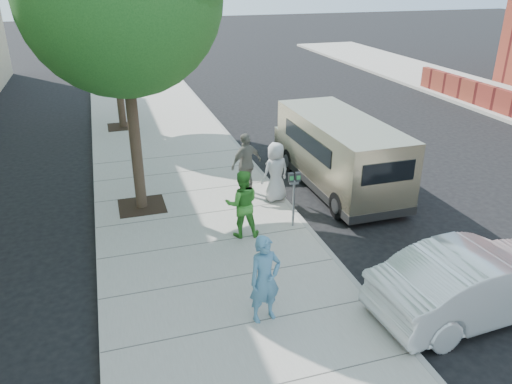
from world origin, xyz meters
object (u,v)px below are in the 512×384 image
person_gray_shirt (276,172)px  person_striped_polo (246,164)px  van (338,151)px  sedan (480,281)px  person_green_shirt (242,204)px  parking_meter (294,188)px  person_officer (265,279)px

person_gray_shirt → person_striped_polo: 0.92m
van → sedan: 6.15m
van → person_green_shirt: van is taller
parking_meter → person_green_shirt: bearing=-172.3°
parking_meter → person_gray_shirt: size_ratio=0.86×
person_officer → person_green_shirt: (0.46, 3.06, -0.01)m
person_gray_shirt → van: bearing=-178.5°
van → person_officer: van is taller
person_gray_shirt → person_striped_polo: person_striped_polo is taller
van → sedan: size_ratio=1.35×
van → person_officer: (-3.94, -5.32, -0.12)m
parking_meter → person_striped_polo: bearing=107.3°
person_green_shirt → person_gray_shirt: (1.38, 1.62, -0.00)m
person_green_shirt → person_striped_polo: bearing=-98.0°
van → person_striped_polo: 2.72m
sedan → person_gray_shirt: person_gray_shirt is taller
van → person_officer: 6.62m
van → person_gray_shirt: 2.21m
sedan → person_gray_shirt: 5.86m
sedan → person_green_shirt: person_green_shirt is taller
parking_meter → person_green_shirt: person_green_shirt is taller
parking_meter → person_officer: 3.61m
person_gray_shirt → person_striped_polo: (-0.61, 0.69, 0.05)m
person_officer → person_gray_shirt: (1.84, 4.68, -0.02)m
parking_meter → sedan: (2.09, -3.96, -0.47)m
person_green_shirt → van: bearing=-136.5°
person_officer → person_striped_polo: bearing=66.4°
parking_meter → person_officer: (-1.76, -3.14, -0.18)m
parking_meter → person_gray_shirt: (0.08, 1.53, -0.20)m
person_green_shirt → person_gray_shirt: bearing=-119.9°
van → sedan: (-0.10, -6.14, -0.41)m
person_gray_shirt → person_officer: bearing=53.1°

